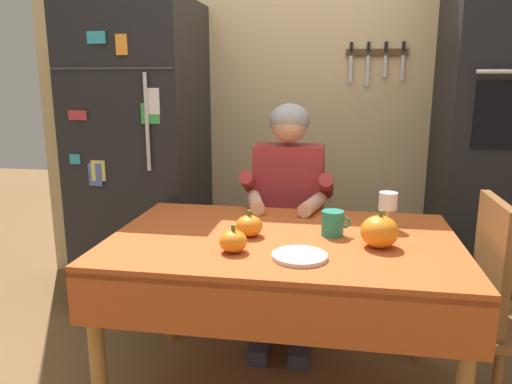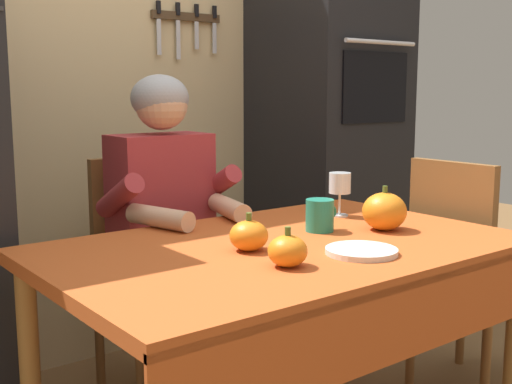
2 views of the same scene
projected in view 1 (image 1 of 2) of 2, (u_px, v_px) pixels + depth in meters
The scene contains 12 objects.
back_wall_assembly at pixel (315, 90), 3.06m from camera, with size 3.70×0.13×2.60m.
refrigerator at pixel (142, 159), 2.93m from camera, with size 0.68×0.71×1.80m.
wall_oven at pixel (498, 140), 2.61m from camera, with size 0.60×0.64×2.10m.
dining_table at pixel (282, 258), 1.98m from camera, with size 1.40×0.90×0.74m.
chair_behind_person at pixel (290, 233), 2.79m from camera, with size 0.40×0.40×0.93m.
seated_person at pixel (287, 202), 2.55m from camera, with size 0.47×0.55×1.25m.
coffee_mug at pixel (333, 223), 1.99m from camera, with size 0.12×0.09×0.10m.
wine_glass at pixel (388, 202), 2.08m from camera, with size 0.08×0.08×0.16m.
pumpkin_large at pixel (233, 241), 1.80m from camera, with size 0.10×0.10×0.10m.
pumpkin_medium at pixel (249, 226), 1.99m from camera, with size 0.11×0.11×0.11m.
pumpkin_small at pixel (379, 232), 1.85m from camera, with size 0.14×0.14×0.14m.
serving_tray at pixel (300, 256), 1.75m from camera, with size 0.20×0.20×0.02m, color silver.
Camera 1 is at (0.20, -1.79, 1.37)m, focal length 34.30 mm.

